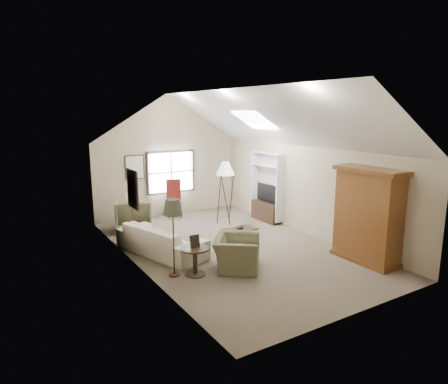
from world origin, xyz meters
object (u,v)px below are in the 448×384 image
armoire (368,216)px  side_chair (174,199)px  armchair_far (133,214)px  side_table (195,261)px  armchair_near (237,253)px  coffee_table (240,237)px  sofa (161,240)px

armoire → side_chair: size_ratio=1.78×
side_chair → armchair_far: bearing=-135.3°
side_table → side_chair: (1.63, 4.61, 0.31)m
armchair_near → armchair_far: bearing=52.5°
armoire → coffee_table: (-1.88, 2.48, -0.88)m
armchair_far → coffee_table: size_ratio=1.20×
side_chair → armchair_near: bearing=-76.0°
sofa → side_table: size_ratio=3.99×
armchair_far → side_chair: size_ratio=0.85×
armchair_near → coffee_table: (0.93, 1.26, -0.14)m
armchair_near → coffee_table: bearing=2.2°
armchair_far → side_chair: side_chair is taller
sofa → armchair_far: 2.32m
coffee_table → side_chair: size_ratio=0.71×
armchair_near → side_chair: (0.65, 4.76, 0.26)m
armchair_near → side_table: armchair_near is taller
armoire → side_table: bearing=160.2°
armoire → side_table: 4.11m
coffee_table → side_table: (-1.91, -1.11, 0.08)m
armchair_near → coffee_table: size_ratio=1.27×
sofa → armchair_near: size_ratio=2.21×
coffee_table → sofa: bearing=166.4°
side_table → armchair_near: bearing=-8.3°
armchair_far → armchair_near: bearing=121.7°
armchair_near → side_chair: side_chair is taller
sofa → armchair_far: armchair_far is taller
armchair_far → coffee_table: bearing=142.4°
side_table → sofa: bearing=93.6°
armoire → armchair_far: bearing=125.8°
sofa → side_chair: 3.48m
armchair_far → armoire: bearing=143.7°
armchair_near → side_chair: bearing=31.0°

